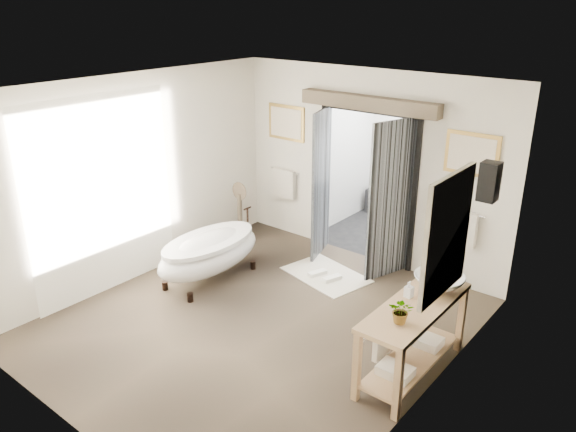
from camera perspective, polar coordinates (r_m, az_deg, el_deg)
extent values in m
plane|color=brown|center=(7.22, -3.04, -10.65)|extent=(5.00, 5.00, 0.00)
cube|color=beige|center=(5.18, -22.31, -7.73)|extent=(4.50, 0.02, 2.90)
cube|color=beige|center=(8.17, -15.12, 3.74)|extent=(0.02, 5.00, 2.90)
cube|color=beige|center=(5.44, 14.69, -5.29)|extent=(0.02, 5.00, 2.90)
cube|color=beige|center=(9.32, 0.04, 6.64)|extent=(1.45, 0.02, 2.90)
cube|color=beige|center=(7.85, 17.66, 2.75)|extent=(1.45, 0.02, 2.90)
cube|color=beige|center=(8.23, 8.54, 12.61)|extent=(1.60, 0.02, 0.60)
cube|color=white|center=(6.19, -3.58, 12.74)|extent=(4.50, 5.00, 0.02)
cube|color=white|center=(7.85, -18.32, 1.88)|extent=(0.02, 2.20, 2.70)
cube|color=gray|center=(5.57, 15.87, -1.92)|extent=(0.05, 0.95, 1.25)
cube|color=silver|center=(5.58, 15.59, -1.85)|extent=(0.01, 0.80, 1.10)
cube|color=black|center=(6.67, 19.78, 3.31)|extent=(0.20, 0.20, 0.45)
sphere|color=#FFCC8C|center=(6.67, 19.78, 3.31)|extent=(0.10, 0.10, 0.10)
cube|color=black|center=(9.80, 10.72, -1.95)|extent=(2.20, 2.00, 0.01)
cube|color=white|center=(9.11, 11.82, 12.60)|extent=(2.20, 2.00, 0.02)
cube|color=white|center=(10.25, 13.92, 6.22)|extent=(2.20, 0.02, 2.50)
cube|color=white|center=(9.91, 5.63, 6.25)|extent=(0.02, 2.00, 2.50)
cube|color=white|center=(8.95, 17.45, 3.67)|extent=(0.02, 2.00, 2.50)
cube|color=black|center=(10.40, 12.99, 0.58)|extent=(2.00, 0.35, 0.45)
cylinder|color=silver|center=(10.31, 12.00, 8.48)|extent=(0.40, 0.03, 0.40)
cylinder|color=silver|center=(9.98, 16.10, 7.69)|extent=(0.40, 0.03, 0.40)
cube|color=black|center=(8.98, 3.65, 4.03)|extent=(0.07, 0.10, 2.30)
cube|color=black|center=(8.22, 12.78, 1.84)|extent=(0.07, 0.10, 2.30)
cube|color=black|center=(8.28, 8.43, 10.56)|extent=(1.67, 0.10, 0.07)
cube|color=black|center=(8.60, 3.38, 3.24)|extent=(0.28, 0.77, 2.30)
cube|color=black|center=(8.01, 10.37, 1.51)|extent=(0.28, 0.77, 2.30)
cube|color=brown|center=(8.18, 8.11, 11.29)|extent=(2.20, 0.20, 0.20)
cube|color=#B28A3E|center=(9.21, -0.16, 9.47)|extent=(0.72, 0.03, 0.57)
cube|color=beige|center=(9.20, -0.22, 9.45)|extent=(0.62, 0.01, 0.47)
cube|color=#B28A3E|center=(7.70, 18.17, 5.98)|extent=(0.72, 0.03, 0.57)
cube|color=beige|center=(7.68, 18.13, 5.96)|extent=(0.62, 0.01, 0.47)
cylinder|color=silver|center=(9.38, -0.31, 4.64)|extent=(0.60, 0.02, 0.02)
cube|color=beige|center=(9.43, -0.38, 3.33)|extent=(0.42, 0.08, 0.48)
cylinder|color=silver|center=(7.90, 17.40, 0.34)|extent=(0.60, 0.02, 0.02)
cube|color=beige|center=(7.96, 17.17, -1.18)|extent=(0.42, 0.08, 0.48)
cylinder|color=black|center=(8.08, -12.39, -6.92)|extent=(0.08, 0.08, 0.13)
cylinder|color=black|center=(7.72, -9.91, -8.14)|extent=(0.08, 0.08, 0.13)
cylinder|color=black|center=(8.81, -6.10, -4.02)|extent=(0.08, 0.08, 0.13)
cylinder|color=black|center=(8.48, -3.58, -4.98)|extent=(0.08, 0.08, 0.13)
ellipsoid|color=white|center=(8.10, -7.99, -3.78)|extent=(0.79, 1.77, 0.56)
cylinder|color=black|center=(8.49, -4.14, 0.12)|extent=(0.03, 0.03, 0.23)
cube|color=tan|center=(5.80, 7.01, -14.71)|extent=(0.07, 0.07, 0.85)
cube|color=tan|center=(5.63, 11.13, -16.30)|extent=(0.07, 0.07, 0.85)
cube|color=tan|center=(6.92, 13.66, -8.75)|extent=(0.07, 0.07, 0.85)
cube|color=tan|center=(6.77, 17.20, -9.85)|extent=(0.07, 0.07, 0.85)
cube|color=tan|center=(6.05, 12.85, -8.98)|extent=(0.55, 1.60, 0.05)
cube|color=tan|center=(6.41, 12.35, -14.12)|extent=(0.45, 1.50, 0.03)
cylinder|color=silver|center=(6.26, 10.45, -10.03)|extent=(0.02, 1.40, 0.02)
cube|color=beige|center=(6.26, 9.64, -12.18)|extent=(0.06, 0.34, 0.42)
cube|color=beige|center=(6.11, 10.84, -15.20)|extent=(0.35, 0.25, 0.10)
cube|color=beige|center=(6.64, 13.81, -12.20)|extent=(0.35, 0.25, 0.10)
cube|color=brown|center=(9.48, -4.83, -2.25)|extent=(0.20, 0.20, 0.07)
cylinder|color=brown|center=(9.32, -4.90, 0.05)|extent=(0.08, 0.08, 0.76)
cylinder|color=silver|center=(9.19, -4.90, 2.57)|extent=(0.27, 0.02, 0.27)
cylinder|color=brown|center=(9.18, -4.97, 2.55)|extent=(0.30, 0.01, 0.30)
cube|color=beige|center=(8.32, 3.89, -5.98)|extent=(1.35, 1.04, 0.01)
cube|color=white|center=(8.29, 3.01, -5.80)|extent=(0.20, 0.30, 0.05)
cube|color=white|center=(8.16, 4.49, -6.32)|extent=(0.20, 0.30, 0.05)
imported|color=white|center=(6.31, 15.10, -6.58)|extent=(0.64, 0.64, 0.19)
imported|color=gray|center=(5.63, 11.46, -9.42)|extent=(0.29, 0.27, 0.27)
imported|color=gray|center=(6.12, 12.20, -7.29)|extent=(0.09, 0.09, 0.18)
imported|color=gray|center=(6.58, 15.71, -5.51)|extent=(0.15, 0.15, 0.18)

